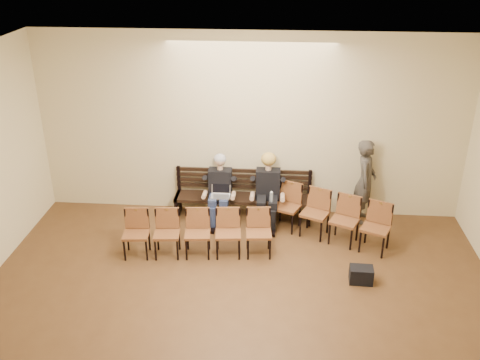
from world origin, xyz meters
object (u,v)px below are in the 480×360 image
object	(u,v)px
bag	(361,275)
chair_row_front	(329,217)
bench	(243,207)
water_bottle	(271,203)
seated_man	(220,190)
seated_woman	(268,191)
passerby	(366,175)
chair_row_back	(198,234)
laptop	(220,197)

from	to	relation	value
bag	chair_row_front	size ratio (longest dim) A/B	0.17
bench	water_bottle	size ratio (longest dim) A/B	12.49
seated_man	chair_row_front	xyz separation A→B (m)	(2.01, -0.53, -0.21)
seated_man	chair_row_front	world-z (taller)	seated_man
bench	seated_woman	distance (m)	0.65
bench	passerby	bearing A→B (deg)	2.51
seated_woman	bag	size ratio (longest dim) A/B	3.58
seated_man	water_bottle	size ratio (longest dim) A/B	6.18
bench	seated_woman	size ratio (longest dim) A/B	2.01
bench	water_bottle	world-z (taller)	water_bottle
seated_woman	chair_row_back	xyz separation A→B (m)	(-1.14, -1.23, -0.24)
laptop	chair_row_back	distance (m)	1.10
bag	laptop	bearing A→B (deg)	145.88
water_bottle	chair_row_front	size ratio (longest dim) A/B	0.10
laptop	chair_row_front	distance (m)	2.02
bench	chair_row_back	distance (m)	1.52
bag	passerby	bearing A→B (deg)	82.63
seated_man	laptop	xyz separation A→B (m)	(0.03, -0.18, -0.07)
bag	passerby	xyz separation A→B (m)	(0.26, 2.04, 0.80)
seated_woman	bag	world-z (taller)	seated_woman
seated_woman	passerby	size ratio (longest dim) A/B	0.69
laptop	chair_row_back	xyz separation A→B (m)	(-0.27, -1.05, -0.17)
laptop	bag	world-z (taller)	laptop
seated_man	bag	size ratio (longest dim) A/B	3.56
bench	laptop	distance (m)	0.61
seated_man	seated_woman	size ratio (longest dim) A/B	0.99
laptop	chair_row_front	xyz separation A→B (m)	(1.99, -0.35, -0.14)
chair_row_front	passerby	bearing A→B (deg)	71.22
laptop	water_bottle	bearing A→B (deg)	-18.99
bench	passerby	size ratio (longest dim) A/B	1.39
laptop	bench	bearing A→B (deg)	25.52
bag	seated_man	bearing A→B (deg)	143.31
water_bottle	chair_row_back	distance (m)	1.54
bench	laptop	size ratio (longest dim) A/B	7.38
chair_row_front	bag	bearing A→B (deg)	-48.01
laptop	chair_row_front	size ratio (longest dim) A/B	0.17
laptop	bag	bearing A→B (deg)	-46.12
seated_man	chair_row_front	distance (m)	2.09
bench	water_bottle	distance (m)	0.76
water_bottle	chair_row_front	bearing A→B (deg)	-12.46
bench	seated_man	xyz separation A→B (m)	(-0.43, -0.12, 0.42)
bench	chair_row_back	xyz separation A→B (m)	(-0.67, -1.35, 0.18)
passerby	chair_row_front	world-z (taller)	passerby
seated_man	bench	bearing A→B (deg)	15.75
passerby	water_bottle	bearing A→B (deg)	119.80
bench	seated_woman	world-z (taller)	seated_woman
bench	laptop	world-z (taller)	laptop
laptop	water_bottle	world-z (taller)	laptop
chair_row_back	bench	bearing A→B (deg)	58.37
laptop	passerby	size ratio (longest dim) A/B	0.19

